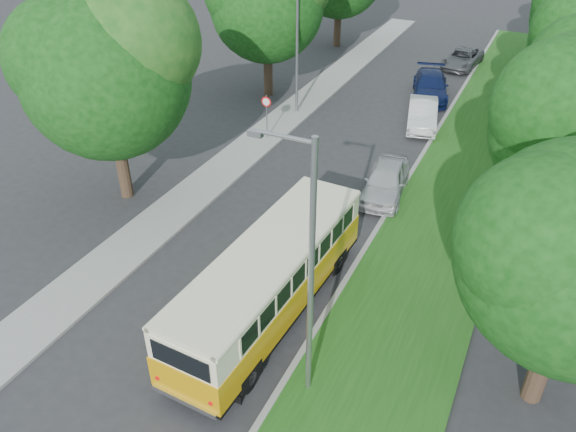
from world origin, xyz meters
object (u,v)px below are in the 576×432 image
at_px(lamppost_near, 308,269).
at_px(car_grey, 463,59).
at_px(lamppost_far, 295,43).
at_px(car_blue, 430,86).
at_px(car_white, 422,114).
at_px(vintage_bus, 270,281).
at_px(car_silver, 386,181).

relative_size(lamppost_near, car_grey, 1.75).
xyz_separation_m(lamppost_far, car_blue, (6.62, 5.94, -3.37)).
relative_size(lamppost_far, car_white, 1.69).
height_order(vintage_bus, car_white, vintage_bus).
bearing_deg(car_blue, lamppost_far, -152.53).
bearing_deg(car_blue, car_white, -96.36).
relative_size(car_silver, car_white, 0.97).
bearing_deg(car_silver, vintage_bus, -103.61).
bearing_deg(lamppost_far, car_silver, -42.08).
distance_m(lamppost_near, car_grey, 31.62).
relative_size(lamppost_near, lamppost_far, 1.07).
xyz_separation_m(car_white, car_blue, (-0.66, 4.65, 0.01)).
relative_size(lamppost_near, car_silver, 1.85).
height_order(car_white, car_blue, car_blue).
xyz_separation_m(car_blue, car_grey, (0.69, 6.91, -0.11)).
relative_size(car_silver, car_grey, 0.94).
bearing_deg(car_silver, car_blue, 88.14).
height_order(lamppost_far, vintage_bus, lamppost_far).
bearing_deg(car_grey, lamppost_near, -81.17).
bearing_deg(lamppost_near, car_grey, 92.91).
distance_m(lamppost_near, car_blue, 24.82).
xyz_separation_m(lamppost_far, vintage_bus, (6.58, -16.10, -2.72)).
distance_m(lamppost_near, car_white, 20.20).
xyz_separation_m(vintage_bus, car_blue, (0.04, 22.05, -0.65)).
relative_size(lamppost_far, car_grey, 1.64).
bearing_deg(lamppost_near, car_blue, 95.33).
xyz_separation_m(car_silver, car_blue, (-1.08, 12.90, 0.01)).
height_order(car_silver, car_white, car_silver).
bearing_deg(car_silver, car_white, 86.26).
bearing_deg(car_white, lamppost_near, -98.58).
bearing_deg(car_blue, car_grey, 69.87).
height_order(car_silver, car_blue, car_blue).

